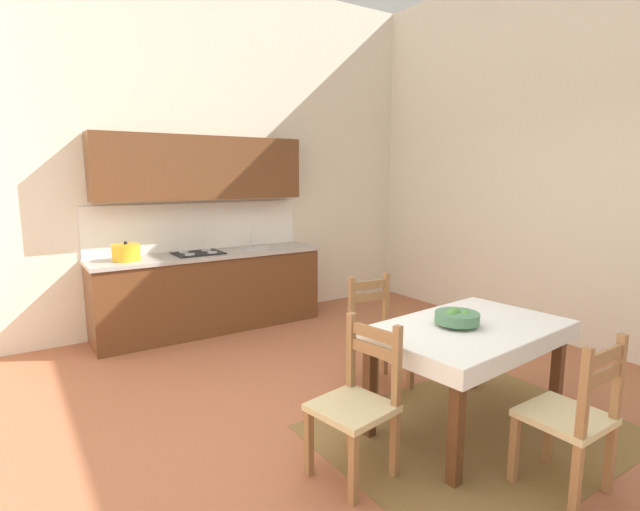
# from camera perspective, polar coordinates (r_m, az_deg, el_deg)

# --- Properties ---
(ground_plane) EXTENTS (6.37, 6.31, 0.10)m
(ground_plane) POSITION_cam_1_polar(r_m,az_deg,el_deg) (3.82, 3.31, -19.09)
(ground_plane) COLOR #A86042
(wall_back) EXTENTS (6.37, 0.12, 4.02)m
(wall_back) POSITION_cam_1_polar(r_m,az_deg,el_deg) (5.95, -13.90, 11.49)
(wall_back) COLOR silver
(wall_back) RESTS_ON ground_plane
(wall_right) EXTENTS (0.12, 6.31, 4.02)m
(wall_right) POSITION_cam_1_polar(r_m,az_deg,el_deg) (5.64, 28.70, 10.74)
(wall_right) COLOR silver
(wall_right) RESTS_ON ground_plane
(area_rug) EXTENTS (2.10, 1.60, 0.01)m
(area_rug) POSITION_cam_1_polar(r_m,az_deg,el_deg) (3.75, 17.82, -19.20)
(area_rug) COLOR olive
(area_rug) RESTS_ON ground_plane
(kitchen_cabinetry) EXTENTS (2.59, 0.63, 2.20)m
(kitchen_cabinetry) POSITION_cam_1_polar(r_m,az_deg,el_deg) (5.68, -13.10, -0.08)
(kitchen_cabinetry) COLOR brown
(kitchen_cabinetry) RESTS_ON ground_plane
(dining_table) EXTENTS (1.47, 1.01, 0.75)m
(dining_table) POSITION_cam_1_polar(r_m,az_deg,el_deg) (3.56, 17.05, -9.87)
(dining_table) COLOR #56331C
(dining_table) RESTS_ON ground_plane
(dining_chair_kitchen_side) EXTENTS (0.45, 0.45, 0.93)m
(dining_chair_kitchen_side) POSITION_cam_1_polar(r_m,az_deg,el_deg) (4.18, 6.84, -9.20)
(dining_chair_kitchen_side) COLOR #D1BC89
(dining_chair_kitchen_side) RESTS_ON ground_plane
(dining_chair_tv_side) EXTENTS (0.49, 0.49, 0.93)m
(dining_chair_tv_side) POSITION_cam_1_polar(r_m,az_deg,el_deg) (2.99, 4.37, -16.98)
(dining_chair_tv_side) COLOR #D1BC89
(dining_chair_tv_side) RESTS_ON ground_plane
(dining_chair_camera_side) EXTENTS (0.43, 0.43, 0.93)m
(dining_chair_camera_side) POSITION_cam_1_polar(r_m,az_deg,el_deg) (3.16, 27.53, -16.58)
(dining_chair_camera_side) COLOR #D1BC89
(dining_chair_camera_side) RESTS_ON ground_plane
(fruit_bowl) EXTENTS (0.30, 0.30, 0.12)m
(fruit_bowl) POSITION_cam_1_polar(r_m,az_deg,el_deg) (3.46, 15.80, -7.04)
(fruit_bowl) COLOR #4C7F5B
(fruit_bowl) RESTS_ON dining_table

